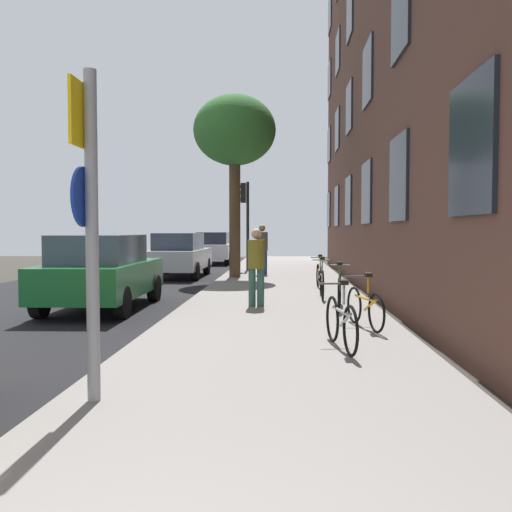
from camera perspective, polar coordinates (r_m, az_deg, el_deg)
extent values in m
plane|color=#332D28|center=(16.13, -10.10, -3.56)|extent=(41.80, 41.80, 0.00)
cube|color=black|center=(16.73, -17.14, -3.40)|extent=(7.00, 38.00, 0.01)
cube|color=gray|center=(15.72, 2.45, -3.46)|extent=(4.20, 38.00, 0.12)
cube|color=#513328|center=(16.16, 12.41, 20.90)|extent=(0.50, 27.00, 13.62)
cube|color=#1E232D|center=(7.22, 21.09, 10.46)|extent=(0.06, 1.57, 1.65)
cube|color=#1E232D|center=(11.23, 14.36, 7.69)|extent=(0.06, 1.57, 1.65)
cube|color=#1E232D|center=(15.33, 11.22, 6.35)|extent=(0.06, 1.57, 1.65)
cube|color=#1E232D|center=(19.45, 9.42, 5.57)|extent=(0.06, 1.57, 1.65)
cube|color=#1E232D|center=(23.59, 8.25, 5.05)|extent=(0.06, 1.57, 1.65)
cube|color=#1E232D|center=(27.74, 7.44, 4.69)|extent=(0.06, 1.57, 1.65)
cube|color=#1E232D|center=(11.94, 14.54, 22.95)|extent=(0.06, 1.57, 1.65)
cube|color=#1E232D|center=(15.85, 11.33, 17.81)|extent=(0.06, 1.57, 1.65)
cube|color=#1E232D|center=(19.87, 9.49, 14.69)|extent=(0.06, 1.57, 1.65)
cube|color=#1E232D|center=(23.94, 8.30, 12.62)|extent=(0.06, 1.57, 1.65)
cube|color=#1E232D|center=(28.03, 7.47, 11.15)|extent=(0.06, 1.57, 1.65)
cube|color=#1E232D|center=(20.76, 9.56, 23.24)|extent=(0.06, 1.57, 1.65)
cube|color=#1E232D|center=(24.68, 8.36, 19.85)|extent=(0.06, 1.57, 1.65)
cube|color=#1E232D|center=(28.67, 7.51, 17.40)|extent=(0.06, 1.57, 1.65)
cube|color=#1E232D|center=(29.63, 7.55, 23.31)|extent=(0.06, 1.57, 1.65)
cylinder|color=gray|center=(5.43, -16.39, 1.85)|extent=(0.12, 0.12, 3.09)
cube|color=yellow|center=(5.56, -17.35, 13.53)|extent=(0.03, 0.60, 0.60)
cylinder|color=#14339E|center=(5.46, -17.24, 5.79)|extent=(0.03, 0.56, 0.56)
cylinder|color=black|center=(22.73, -0.85, 3.09)|extent=(0.12, 0.12, 3.58)
cube|color=black|center=(22.79, -1.30, 6.46)|extent=(0.20, 0.24, 0.80)
sphere|color=#4B0707|center=(22.82, -1.58, 7.11)|extent=(0.16, 0.16, 0.16)
sphere|color=#523707|center=(22.80, -1.58, 6.45)|extent=(0.16, 0.16, 0.16)
sphere|color=green|center=(22.79, -1.58, 5.80)|extent=(0.16, 0.16, 0.16)
cylinder|color=#4C3823|center=(19.29, -2.18, 4.08)|extent=(0.39, 0.39, 4.19)
ellipsoid|color=#2D6628|center=(19.58, -2.20, 12.72)|extent=(2.82, 2.82, 2.40)
torus|color=black|center=(8.18, 7.80, -6.38)|extent=(0.14, 0.66, 0.66)
torus|color=black|center=(7.27, 9.62, -7.53)|extent=(0.14, 0.66, 0.66)
cylinder|color=#99999E|center=(7.69, 8.67, -5.58)|extent=(0.17, 0.81, 0.04)
cylinder|color=#99999E|center=(7.48, 9.13, -6.47)|extent=(0.12, 0.49, 0.27)
cylinder|color=#99999E|center=(7.52, 8.96, -3.85)|extent=(0.04, 0.04, 0.28)
cube|color=black|center=(7.51, 8.97, -2.64)|extent=(0.10, 0.24, 0.06)
cylinder|color=#4C4C4C|center=(8.11, 7.83, -2.81)|extent=(0.42, 0.09, 0.03)
torus|color=black|center=(9.86, 9.99, -4.94)|extent=(0.19, 0.62, 0.63)
torus|color=black|center=(8.98, 12.19, -5.71)|extent=(0.19, 0.62, 0.63)
cylinder|color=#C68C19|center=(9.39, 11.05, -4.26)|extent=(0.24, 0.80, 0.04)
cylinder|color=#C68C19|center=(9.18, 11.61, -4.92)|extent=(0.16, 0.49, 0.27)
cylinder|color=#C68C19|center=(9.23, 11.40, -2.87)|extent=(0.04, 0.04, 0.28)
cube|color=black|center=(9.22, 11.41, -1.88)|extent=(0.10, 0.24, 0.06)
cylinder|color=#4C4C4C|center=(9.80, 10.01, -2.07)|extent=(0.42, 0.13, 0.03)
torus|color=black|center=(12.11, 8.57, -3.40)|extent=(0.12, 0.68, 0.68)
torus|color=black|center=(11.12, 8.46, -3.94)|extent=(0.12, 0.68, 0.68)
cylinder|color=#267233|center=(11.60, 8.53, -2.74)|extent=(0.15, 0.84, 0.04)
cylinder|color=#267233|center=(11.36, 8.50, -3.28)|extent=(0.11, 0.51, 0.28)
cylinder|color=#267233|center=(11.43, 8.52, -1.54)|extent=(0.04, 0.04, 0.28)
cube|color=black|center=(11.42, 8.52, -0.74)|extent=(0.10, 0.24, 0.06)
cylinder|color=#4C4C4C|center=(12.07, 8.59, -0.94)|extent=(0.42, 0.08, 0.03)
torus|color=black|center=(13.93, 6.65, -2.57)|extent=(0.06, 0.70, 0.70)
torus|color=black|center=(12.88, 6.83, -3.00)|extent=(0.06, 0.70, 0.70)
cylinder|color=#99999E|center=(13.39, 6.74, -1.96)|extent=(0.07, 0.90, 0.04)
cylinder|color=#99999E|center=(13.13, 6.78, -2.43)|extent=(0.06, 0.54, 0.29)
cylinder|color=#99999E|center=(13.21, 6.77, -0.90)|extent=(0.04, 0.04, 0.28)
cube|color=black|center=(13.20, 6.78, -0.21)|extent=(0.10, 0.24, 0.06)
cylinder|color=#4C4C4C|center=(13.89, 6.66, -0.40)|extent=(0.42, 0.04, 0.03)
torus|color=black|center=(15.95, 6.34, -1.98)|extent=(0.06, 0.66, 0.66)
torus|color=black|center=(14.93, 6.70, -2.29)|extent=(0.06, 0.66, 0.66)
cylinder|color=#C68C19|center=(15.43, 6.52, -1.45)|extent=(0.07, 0.87, 0.04)
cylinder|color=#C68C19|center=(15.18, 6.61, -1.83)|extent=(0.06, 0.53, 0.28)
cylinder|color=#C68C19|center=(15.26, 6.58, -0.56)|extent=(0.04, 0.04, 0.28)
cube|color=black|center=(15.25, 6.58, 0.04)|extent=(0.10, 0.24, 0.06)
cylinder|color=#4C4C4C|center=(15.92, 6.35, -0.14)|extent=(0.42, 0.04, 0.03)
cylinder|color=#33594C|center=(11.83, -0.41, -3.22)|extent=(0.15, 0.15, 0.80)
cylinder|color=#33594C|center=(11.82, 0.47, -3.23)|extent=(0.15, 0.15, 0.80)
cylinder|color=olive|center=(11.77, 0.03, 0.19)|extent=(0.47, 0.47, 0.60)
sphere|color=tan|center=(11.76, 0.03, 2.29)|extent=(0.22, 0.22, 0.22)
cylinder|color=navy|center=(20.31, 0.35, -0.66)|extent=(0.17, 0.17, 0.89)
cylinder|color=navy|center=(20.31, 0.91, -0.66)|extent=(0.17, 0.17, 0.89)
cylinder|color=#4C4742|center=(20.28, 0.63, 1.53)|extent=(0.46, 0.46, 0.66)
sphere|color=#936B4C|center=(20.28, 0.63, 2.87)|extent=(0.24, 0.24, 0.24)
cube|color=#19662D|center=(12.64, -15.37, -2.22)|extent=(1.86, 4.25, 0.70)
cube|color=#384756|center=(12.40, -15.71, 0.69)|extent=(1.54, 2.39, 0.60)
cylinder|color=black|center=(14.21, -16.77, -3.13)|extent=(0.22, 0.64, 0.64)
cylinder|color=black|center=(13.75, -10.35, -3.25)|extent=(0.22, 0.64, 0.64)
cylinder|color=black|center=(11.71, -21.22, -4.41)|extent=(0.22, 0.64, 0.64)
cylinder|color=black|center=(11.15, -13.52, -4.65)|extent=(0.22, 0.64, 0.64)
cube|color=#B7B7BC|center=(20.68, -7.77, -0.30)|extent=(1.81, 4.36, 0.70)
cube|color=#2D3847|center=(20.44, -7.89, 1.49)|extent=(1.50, 2.45, 0.60)
cylinder|color=black|center=(22.21, -9.12, -1.01)|extent=(0.22, 0.64, 0.64)
cylinder|color=black|center=(21.94, -5.06, -1.03)|extent=(0.22, 0.64, 0.64)
cylinder|color=black|center=(19.51, -10.80, -1.52)|extent=(0.22, 0.64, 0.64)
cylinder|color=black|center=(19.20, -6.19, -1.56)|extent=(0.22, 0.64, 0.64)
cube|color=silver|center=(28.87, -4.29, 0.55)|extent=(1.87, 4.36, 0.70)
cube|color=#1E232D|center=(28.64, -4.35, 1.83)|extent=(1.55, 2.45, 0.60)
cylinder|color=black|center=(30.37, -5.49, -0.02)|extent=(0.22, 0.64, 0.64)
cylinder|color=black|center=(30.17, -2.43, -0.02)|extent=(0.22, 0.64, 0.64)
cylinder|color=black|center=(27.64, -6.32, -0.28)|extent=(0.22, 0.64, 0.64)
cylinder|color=black|center=(27.42, -2.96, -0.29)|extent=(0.22, 0.64, 0.64)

